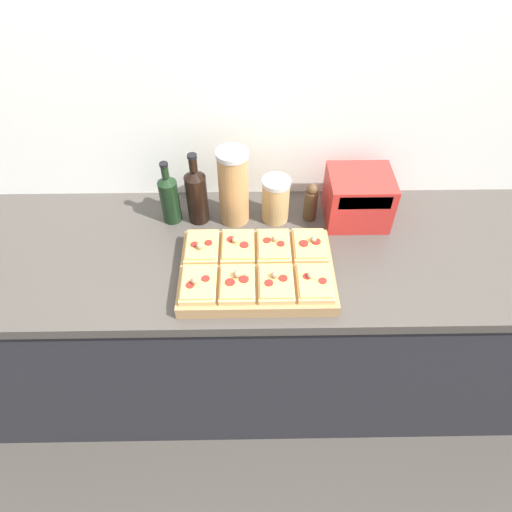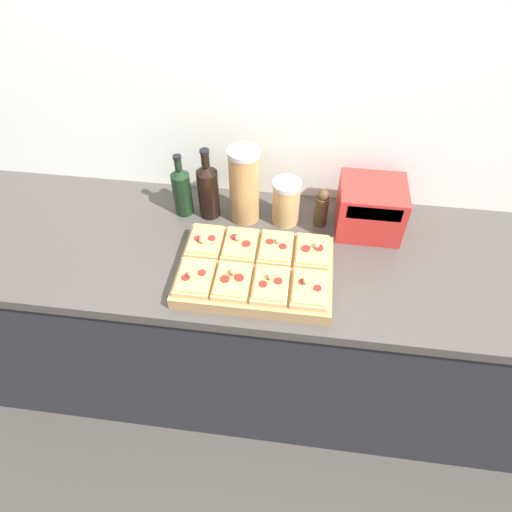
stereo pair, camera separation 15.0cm
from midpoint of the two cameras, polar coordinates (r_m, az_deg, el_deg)
ground_plane at (r=2.20m, az=-1.95°, el=-22.06°), size 12.00×12.00×0.00m
wall_back at (r=1.68m, az=-2.87°, el=18.20°), size 6.00×0.06×2.50m
kitchen_counter at (r=1.95m, az=-2.20°, el=-8.43°), size 2.63×0.67×0.89m
cutting_board at (r=1.51m, az=-2.82°, el=-2.08°), size 0.50×0.35×0.04m
pizza_slice_back_left at (r=1.56m, az=-9.54°, el=1.01°), size 0.11×0.15×0.05m
pizza_slice_back_midleft at (r=1.54m, az=-5.08°, el=1.09°), size 0.11×0.15×0.05m
pizza_slice_back_midright at (r=1.54m, az=-0.55°, el=1.14°), size 0.11×0.15×0.05m
pizza_slice_back_right at (r=1.54m, az=3.97°, el=1.19°), size 0.11×0.15×0.05m
pizza_slice_front_left at (r=1.45m, az=-10.18°, el=-3.63°), size 0.11×0.15×0.05m
pizza_slice_front_midleft at (r=1.43m, az=-5.36°, el=-3.58°), size 0.11×0.15×0.05m
pizza_slice_front_midright at (r=1.43m, az=-0.50°, el=-3.55°), size 0.11×0.15×0.05m
pizza_slice_front_right at (r=1.43m, az=4.36°, el=-3.49°), size 0.11×0.15×0.05m
olive_oil_bottle at (r=1.70m, az=-13.29°, el=7.01°), size 0.07×0.07×0.25m
wine_bottle at (r=1.67m, az=-10.02°, el=7.48°), size 0.08×0.08×0.29m
grain_jar_tall at (r=1.64m, az=-5.47°, el=8.47°), size 0.11×0.11×0.30m
grain_jar_short at (r=1.67m, az=-0.10°, el=6.95°), size 0.10×0.10×0.18m
pepper_mill at (r=1.69m, az=4.35°, el=6.62°), size 0.05×0.05×0.16m
toaster_oven at (r=1.70m, az=10.19°, el=7.07°), size 0.25×0.20×0.19m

